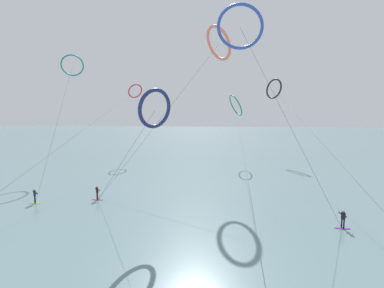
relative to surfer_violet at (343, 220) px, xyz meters
The scene contains 11 objects.
sea_water 84.92m from the surfer_violet, 99.02° to the left, with size 400.00×200.00×0.08m, color slate.
surfer_violet is the anchor object (origin of this frame).
surfer_magenta 25.78m from the surfer_violet, 169.41° to the left, with size 1.40×0.73×1.70m.
surfer_lime 31.86m from the surfer_violet, behind, with size 1.40×0.73×1.70m.
kite_coral 29.00m from the surfer_violet, 123.83° to the left, with size 16.32×15.93×23.19m.
kite_charcoal 41.29m from the surfer_violet, 90.08° to the left, with size 3.52×55.19×18.02m.
kite_navy 19.67m from the surfer_violet, behind, with size 9.86×6.22×12.59m.
kite_teal 48.78m from the surfer_violet, 149.03° to the left, with size 9.31×22.60×20.92m.
kite_crimson 48.69m from the surfer_violet, 131.68° to the left, with size 3.71×51.60×16.78m.
kite_cobalt 20.52m from the surfer_violet, 157.25° to the left, with size 11.49×4.42×21.15m.
kite_emerald 34.74m from the surfer_violet, 105.14° to the left, with size 3.72×45.82×14.05m.
Camera 1 is at (3.04, -0.38, 10.21)m, focal length 25.21 mm.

